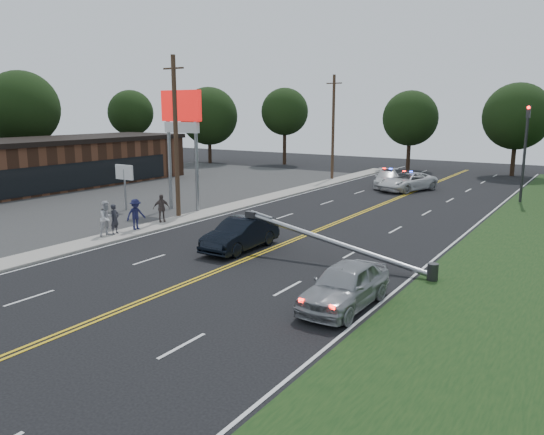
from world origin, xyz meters
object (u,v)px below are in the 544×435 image
Objects in this scene: utility_pole_far at (333,127)px; small_sign at (124,176)px; pylon_sign at (182,121)px; bystander_a at (115,219)px; emergency_a at (407,182)px; bystander_b at (107,218)px; bystander_c at (136,214)px; waiting_sedan at (345,285)px; bystander_d at (161,208)px; utility_pole_mid at (176,137)px; emergency_b at (387,179)px; fallen_streetlight at (344,245)px; crashed_sedan at (240,234)px; traffic_signal at (525,145)px.

small_sign is at bearing -102.31° from utility_pole_far.
pylon_sign is 9.33m from bystander_a.
bystander_b is at bearing -88.75° from emergency_a.
pylon_sign is 4.63× the size of bystander_c.
waiting_sedan is at bearing -32.12° from pylon_sign.
bystander_d is at bearing -88.94° from utility_pole_far.
utility_pole_mid is at bearing -56.98° from pylon_sign.
emergency_b is at bearing -23.63° from bystander_a.
bystander_d is (-0.08, 4.17, -0.11)m from bystander_b.
utility_pole_mid is 1.78× the size of emergency_a.
emergency_b is (6.33, 20.11, -4.34)m from utility_pole_mid.
pylon_sign is 5.45m from small_sign.
bystander_d is (-12.94, 2.03, 0.04)m from fallen_streetlight.
bystander_c is at bearing -1.57° from bystander_b.
bystander_d reaches higher than emergency_a.
emergency_b is at bearing 18.24° from bystander_d.
crashed_sedan is at bearing -73.14° from utility_pole_far.
utility_pole_far is (-17.50, 4.00, 0.88)m from traffic_signal.
fallen_streetlight is 5.07m from waiting_sedan.
traffic_signal is at bearing 40.39° from pylon_sign.
bystander_b is at bearing 166.86° from bystander_a.
emergency_b is 2.71× the size of bystander_b.
fallen_streetlight is at bearing 116.06° from waiting_sedan.
bystander_c is at bearing -16.16° from bystander_a.
crashed_sedan is (12.76, -4.27, -1.56)m from small_sign.
traffic_signal is (22.30, 18.00, 1.87)m from small_sign.
fallen_streetlight is 29.54m from utility_pole_far.
bystander_d is at bearing 21.82° from bystander_c.
bystander_c reaches higher than waiting_sedan.
utility_pole_mid reaches higher than emergency_a.
emergency_a is at bearing 59.91° from pylon_sign.
pylon_sign reaches higher than small_sign.
pylon_sign is 1.70× the size of crashed_sedan.
utility_pole_far is 1.94× the size of emergency_b.
crashed_sedan is 2.87× the size of bystander_a.
bystander_b reaches higher than waiting_sedan.
utility_pole_mid is 6.11× the size of bystander_a.
bystander_c is at bearing -179.00° from fallen_streetlight.
emergency_a is at bearing 65.78° from utility_pole_mid.
utility_pole_mid is 21.25m from emergency_a.
small_sign is at bearing 161.20° from crashed_sedan.
bystander_c is at bearing -89.79° from emergency_a.
traffic_signal is at bearing -28.64° from emergency_b.
crashed_sedan is 0.84× the size of emergency_a.
traffic_signal is at bearing -32.30° from bystander_b.
pylon_sign is 12.34m from crashed_sedan.
waiting_sedan is (15.55, -30.58, -4.30)m from utility_pole_far.
bystander_c is (-7.29, 0.05, 0.21)m from crashed_sedan.
bystander_b is 4.17m from bystander_d.
emergency_a is (-4.85, 22.97, -0.14)m from fallen_streetlight.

